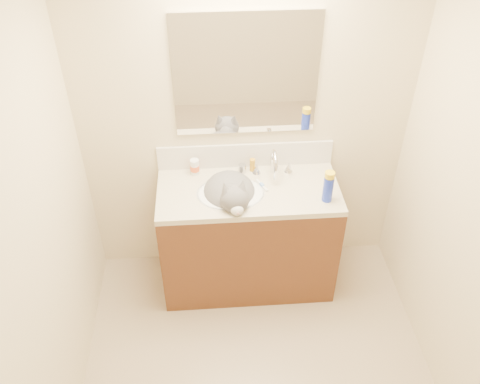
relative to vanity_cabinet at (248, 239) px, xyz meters
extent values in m
cube|color=beige|center=(0.00, 0.28, 0.84)|extent=(2.20, 0.04, 2.50)
cube|color=beige|center=(-1.10, -0.97, 0.84)|extent=(0.04, 2.50, 2.50)
cube|color=#512B15|center=(0.00, 0.00, 0.00)|extent=(1.20, 0.55, 0.82)
cube|color=beige|center=(0.00, 0.00, 0.43)|extent=(1.20, 0.55, 0.04)
ellipsoid|color=white|center=(-0.12, -0.03, 0.38)|extent=(0.45, 0.36, 0.14)
cylinder|color=silver|center=(0.18, 0.18, 0.51)|extent=(0.04, 0.04, 0.11)
torus|color=silver|center=(0.18, 0.12, 0.56)|extent=(0.03, 0.20, 0.20)
cylinder|color=silver|center=(0.18, 0.04, 0.53)|extent=(0.03, 0.03, 0.06)
cone|color=silver|center=(0.07, 0.18, 0.48)|extent=(0.06, 0.06, 0.06)
cone|color=silver|center=(0.29, 0.18, 0.48)|extent=(0.06, 0.06, 0.06)
ellipsoid|color=#585558|center=(-0.13, 0.00, 0.42)|extent=(0.39, 0.43, 0.26)
ellipsoid|color=#585558|center=(-0.10, -0.18, 0.51)|extent=(0.20, 0.19, 0.17)
ellipsoid|color=#585558|center=(-0.11, -0.10, 0.48)|extent=(0.15, 0.15, 0.16)
cone|color=#585558|center=(-0.16, -0.16, 0.59)|extent=(0.09, 0.10, 0.11)
cone|color=#585558|center=(-0.05, -0.15, 0.59)|extent=(0.09, 0.10, 0.11)
ellipsoid|color=silver|center=(-0.09, -0.25, 0.49)|extent=(0.09, 0.07, 0.07)
ellipsoid|color=silver|center=(-0.11, -0.13, 0.43)|extent=(0.14, 0.10, 0.15)
sphere|color=tan|center=(-0.09, -0.28, 0.49)|extent=(0.02, 0.02, 0.02)
cylinder|color=#585558|center=(0.03, 0.00, 0.34)|extent=(0.15, 0.27, 0.05)
cube|color=silver|center=(0.00, 0.26, 0.54)|extent=(1.20, 0.02, 0.18)
cube|color=white|center=(0.00, 0.26, 1.13)|extent=(0.90, 0.02, 0.80)
cylinder|color=silver|center=(-0.35, 0.20, 0.50)|extent=(0.07, 0.07, 0.11)
cylinder|color=#E85A26|center=(-0.35, 0.20, 0.50)|extent=(0.07, 0.07, 0.04)
cylinder|color=#B7B7BC|center=(-0.03, 0.19, 0.48)|extent=(0.06, 0.06, 0.06)
cylinder|color=#C48A17|center=(0.04, 0.21, 0.50)|extent=(0.05, 0.05, 0.09)
cube|color=silver|center=(0.09, 0.03, 0.45)|extent=(0.07, 0.13, 0.01)
cube|color=#709DEE|center=(0.09, 0.03, 0.46)|extent=(0.03, 0.04, 0.02)
cylinder|color=#1C31C6|center=(0.49, -0.15, 0.54)|extent=(0.07, 0.07, 0.18)
cylinder|color=yellow|center=(0.49, -0.15, 0.65)|extent=(0.07, 0.07, 0.04)
camera|label=1|loc=(-0.25, -2.60, 2.51)|focal=38.00mm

